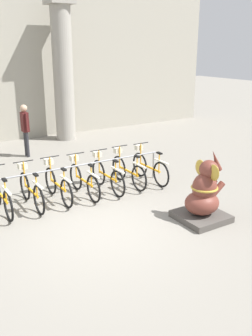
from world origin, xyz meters
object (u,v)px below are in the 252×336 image
bicycle_6 (107,175)px  bicycle_8 (149,167)px  bicycle_5 (84,180)px  bicycle_3 (31,190)px  bicycle_2 (1,195)px  bicycle_7 (128,170)px  bicycle_4 (58,184)px  elephant_statue (204,197)px  person_pedestrian (25,126)px

bicycle_6 → bicycle_8: (1.33, 0.00, 0.00)m
bicycle_5 → bicycle_3: bearing=178.7°
bicycle_8 → bicycle_3: bearing=179.4°
bicycle_2 → bicycle_7: (3.32, -0.01, 0.00)m
bicycle_3 → bicycle_6: (1.99, -0.04, 0.00)m
bicycle_4 → elephant_statue: size_ratio=1.10×
bicycle_6 → bicycle_8: 1.33m
bicycle_2 → elephant_statue: size_ratio=1.10×
bicycle_4 → bicycle_2: bearing=180.0°
bicycle_7 → bicycle_8: size_ratio=1.00×
person_pedestrian → bicycle_2: bearing=-114.5°
bicycle_2 → elephant_statue: (3.57, -2.64, 0.12)m
bicycle_7 → person_pedestrian: person_pedestrian is taller
bicycle_3 → person_pedestrian: person_pedestrian is taller
bicycle_4 → bicycle_8: same height
bicycle_7 → elephant_statue: 2.65m
bicycle_6 → bicycle_8: size_ratio=1.00×
bicycle_4 → bicycle_6: 1.33m
bicycle_2 → bicycle_3: bearing=-2.2°
bicycle_7 → person_pedestrian: size_ratio=0.97×
elephant_statue → bicycle_5: bearing=121.4°
bicycle_2 → bicycle_6: (2.66, -0.06, 0.00)m
person_pedestrian → bicycle_3: bearing=-106.3°
bicycle_2 → bicycle_3: 0.66m
bicycle_2 → bicycle_6: size_ratio=1.00×
bicycle_6 → bicycle_7: 0.67m
bicycle_3 → bicycle_8: bearing=-0.6°
bicycle_3 → bicycle_5: (1.33, -0.03, 0.00)m
bicycle_4 → person_pedestrian: (0.55, 4.11, 0.65)m
bicycle_4 → bicycle_8: bearing=-1.2°
bicycle_3 → elephant_statue: 3.91m
bicycle_3 → bicycle_4: bearing=2.1°
bicycle_4 → bicycle_7: same height
bicycle_6 → bicycle_3: bearing=179.0°
person_pedestrian → bicycle_8: bearing=-63.2°
bicycle_3 → bicycle_2: bearing=177.8°
bicycle_3 → bicycle_7: (2.66, 0.02, 0.00)m
bicycle_3 → person_pedestrian: (1.21, 4.13, 0.65)m
bicycle_7 → elephant_statue: size_ratio=1.10×
elephant_statue → bicycle_3: bearing=138.0°
bicycle_2 → bicycle_6: 2.66m
bicycle_4 → bicycle_7: 1.99m
bicycle_6 → elephant_statue: size_ratio=1.10×
bicycle_4 → elephant_statue: (2.24, -2.64, 0.12)m
bicycle_5 → elephant_statue: 3.03m
bicycle_5 → bicycle_7: bearing=2.0°
bicycle_2 → person_pedestrian: size_ratio=0.97×
bicycle_2 → person_pedestrian: bearing=65.5°
bicycle_3 → bicycle_7: bearing=0.3°
bicycle_5 → elephant_statue: elephant_statue is taller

